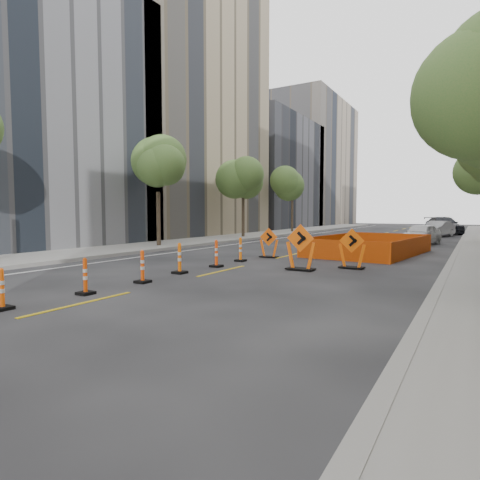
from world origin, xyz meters
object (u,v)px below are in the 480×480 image
Objects in this scene: channelizer_3 at (142,266)px; parked_car_near at (421,234)px; chevron_sign_center at (301,247)px; chevron_sign_left at (269,243)px; parked_car_mid at (437,229)px; parked_car_far at (443,225)px; channelizer_2 at (85,276)px; channelizer_4 at (180,258)px; channelizer_5 at (216,253)px; chevron_sign_right at (352,249)px; channelizer_1 at (2,289)px; channelizer_6 at (240,249)px.

parked_car_near is at bearing 74.36° from channelizer_3.
chevron_sign_center is at bearing 57.48° from channelizer_3.
chevron_sign_left reaches higher than parked_car_mid.
chevron_sign_center is at bearing -116.93° from parked_car_far.
chevron_sign_left is at bearing -101.38° from parked_car_near.
chevron_sign_left is 27.49m from parked_car_far.
channelizer_2 is 0.89× the size of channelizer_4.
parked_car_far is at bearing 79.34° from channelizer_5.
channelizer_4 is 18.48m from parked_car_near.
channelizer_3 is at bearing -93.04° from parked_car_near.
chevron_sign_right reaches higher than channelizer_4.
channelizer_3 is 20.33m from parked_car_near.
channelizer_2 is at bearing -117.58° from chevron_sign_center.
parked_car_far is at bearing 66.31° from chevron_sign_right.
parked_car_far is (5.81, 30.85, 0.30)m from channelizer_5.
parked_car_mid is at bearing 80.99° from chevron_sign_center.
chevron_sign_right is (1.48, 1.38, -0.09)m from chevron_sign_center.
channelizer_4 is 5.93m from chevron_sign_left.
channelizer_3 is 0.17× the size of parked_car_far.
channelizer_2 is at bearing -140.63° from chevron_sign_right.
channelizer_3 is 0.24× the size of parked_car_mid.
chevron_sign_center is (2.80, -3.06, 0.15)m from chevron_sign_left.
chevron_sign_right is at bearing -74.59° from parked_car_mid.
channelizer_4 is at bearing 89.58° from channelizer_1.
chevron_sign_right is (4.69, 0.25, 0.23)m from channelizer_6.
channelizer_6 is 0.25× the size of parked_car_mid.
parked_car_near is 0.71× the size of parked_car_far.
parked_car_far is at bearing 78.44° from channelizer_6.
channelizer_4 is 1.03× the size of channelizer_6.
channelizer_1 is 9.44m from chevron_sign_center.
channelizer_1 is 2.00m from channelizer_2.
parked_car_far is (5.84, 36.82, 0.35)m from channelizer_2.
channelizer_6 is 0.69× the size of chevron_sign_right.
channelizer_3 is 29.89m from parked_car_mid.
channelizer_6 is 24.08m from parked_car_mid.
channelizer_4 is at bearing -83.97° from parked_car_mid.
channelizer_1 is at bearing -136.53° from chevron_sign_right.
parked_car_near is (2.39, 14.74, -0.15)m from chevron_sign_center.
parked_car_far is at bearing 101.44° from parked_car_near.
parked_car_near is 0.99× the size of parked_car_mid.
channelizer_6 is 3.41m from chevron_sign_center.
parked_car_near reaches higher than channelizer_2.
parked_car_mid reaches higher than channelizer_6.
parked_car_far reaches higher than parked_car_near.
channelizer_6 is at bearing 88.74° from channelizer_4.
parked_car_mid reaches higher than channelizer_4.
channelizer_5 is at bearing 90.32° from channelizer_3.
chevron_sign_left is (0.40, 1.92, 0.17)m from channelizer_6.
channelizer_3 is 7.90m from chevron_sign_left.
parked_car_near is (5.68, 17.58, 0.16)m from channelizer_4.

